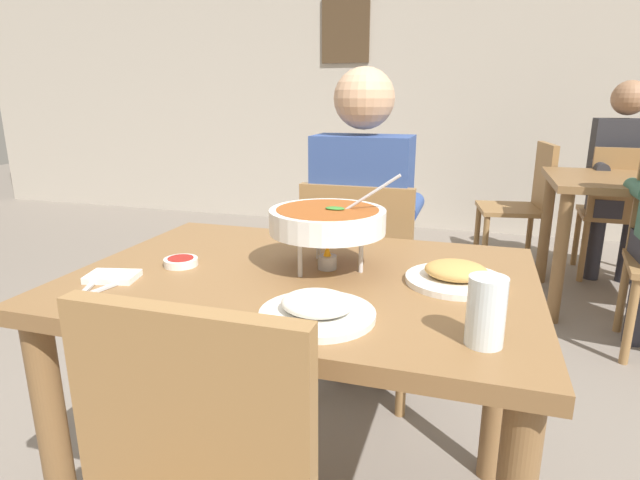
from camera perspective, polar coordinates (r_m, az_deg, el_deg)
cafe_rear_partition at (r=4.91m, az=12.96°, el=18.64°), size 10.00×0.10×3.00m
picture_frame_hung at (r=5.02m, az=2.87°, el=22.20°), size 0.44×0.03×0.56m
dining_table_main at (r=1.37m, az=-1.87°, el=-8.71°), size 1.15×0.82×0.77m
chair_diner_main at (r=2.04m, az=4.52°, el=-4.39°), size 0.44×0.44×0.90m
diner_main at (r=2.00m, az=4.87°, el=2.28°), size 0.40×0.45×1.31m
curry_bowl at (r=1.32m, az=0.84°, el=2.10°), size 0.33×0.30×0.26m
rice_plate at (r=1.06m, az=-0.31°, el=-7.64°), size 0.24×0.24×0.06m
appetizer_plate at (r=1.29m, az=14.79°, el=-3.80°), size 0.24×0.24×0.06m
sauce_dish at (r=1.43m, az=-15.17°, el=-2.32°), size 0.09×0.09×0.02m
napkin_folded at (r=1.38m, az=-22.00°, el=-3.78°), size 0.13×0.10×0.02m
fork_utensil at (r=1.35m, az=-23.96°, el=-4.48°), size 0.07×0.16×0.01m
spoon_utensil at (r=1.32m, az=-22.31°, el=-4.76°), size 0.05×0.17×0.01m
drink_glass at (r=0.98m, az=17.90°, el=-7.89°), size 0.07×0.07×0.13m
chair_bg_left at (r=3.92m, az=30.27°, el=3.22°), size 0.46×0.46×0.90m
chair_bg_right at (r=3.92m, az=21.86°, el=4.23°), size 0.50×0.50×0.90m
patron_bg_left at (r=3.95m, az=30.31°, el=6.80°), size 0.40×0.45×1.31m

